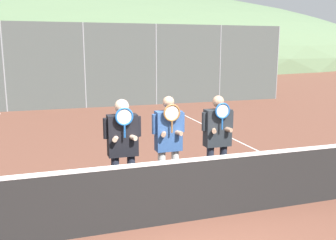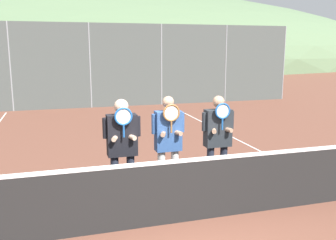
# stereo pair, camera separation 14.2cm
# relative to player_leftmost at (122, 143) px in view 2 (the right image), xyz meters

# --- Properties ---
(ground_plane) EXTENTS (120.00, 120.00, 0.00)m
(ground_plane) POSITION_rel_player_leftmost_xyz_m (0.46, -0.88, -1.05)
(ground_plane) COLOR brown
(hill_distant) EXTENTS (111.79, 62.11, 21.74)m
(hill_distant) POSITION_rel_player_leftmost_xyz_m (0.46, 54.27, -1.05)
(hill_distant) COLOR #5B7551
(hill_distant) RESTS_ON ground_plane
(clubhouse_building) EXTENTS (14.57, 5.50, 3.81)m
(clubhouse_building) POSITION_rel_player_leftmost_xyz_m (-0.48, 17.38, 0.87)
(clubhouse_building) COLOR beige
(clubhouse_building) RESTS_ON ground_plane
(fence_back) EXTENTS (18.93, 0.06, 3.57)m
(fence_back) POSITION_rel_player_leftmost_xyz_m (0.46, 10.48, 0.73)
(fence_back) COLOR gray
(fence_back) RESTS_ON ground_plane
(tennis_net) EXTENTS (9.11, 0.09, 1.08)m
(tennis_net) POSITION_rel_player_leftmost_xyz_m (0.46, -0.88, -0.55)
(tennis_net) COLOR gray
(tennis_net) RESTS_ON ground_plane
(court_line_right_sideline) EXTENTS (0.05, 16.00, 0.01)m
(court_line_right_sideline) POSITION_rel_player_leftmost_xyz_m (3.84, 2.12, -1.05)
(court_line_right_sideline) COLOR white
(court_line_right_sideline) RESTS_ON ground_plane
(player_leftmost) EXTENTS (0.61, 0.34, 1.75)m
(player_leftmost) POSITION_rel_player_leftmost_xyz_m (0.00, 0.00, 0.00)
(player_leftmost) COLOR #232838
(player_leftmost) RESTS_ON ground_plane
(player_center_left) EXTENTS (0.57, 0.34, 1.76)m
(player_center_left) POSITION_rel_player_leftmost_xyz_m (0.79, 0.06, -0.02)
(player_center_left) COLOR white
(player_center_left) RESTS_ON ground_plane
(player_center_right) EXTENTS (0.60, 0.34, 1.73)m
(player_center_right) POSITION_rel_player_leftmost_xyz_m (1.72, 0.13, -0.03)
(player_center_right) COLOR #232838
(player_center_right) RESTS_ON ground_plane
(car_left_of_center) EXTENTS (4.05, 1.99, 1.90)m
(car_left_of_center) POSITION_rel_player_leftmost_xyz_m (-0.27, 12.73, -0.10)
(car_left_of_center) COLOR maroon
(car_left_of_center) RESTS_ON ground_plane
(car_center) EXTENTS (4.25, 1.95, 1.78)m
(car_center) POSITION_rel_player_leftmost_xyz_m (4.71, 12.35, -0.15)
(car_center) COLOR black
(car_center) RESTS_ON ground_plane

